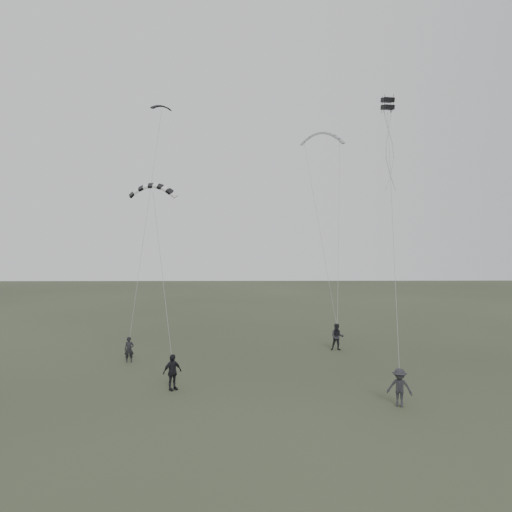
{
  "coord_description": "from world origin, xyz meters",
  "views": [
    {
      "loc": [
        0.08,
        -27.7,
        8.29
      ],
      "look_at": [
        0.52,
        5.09,
        7.14
      ],
      "focal_mm": 35.0,
      "sensor_mm": 36.0,
      "label": 1
    }
  ],
  "objects_px": {
    "flyer_left": "(129,350)",
    "flyer_far": "(400,387)",
    "flyer_center": "(172,372)",
    "kite_dark_small": "(161,106)",
    "flyer_right": "(337,337)",
    "kite_striped": "(153,186)",
    "kite_pale_large": "(322,133)",
    "kite_box": "(388,104)"
  },
  "relations": [
    {
      "from": "kite_striped",
      "to": "kite_box",
      "type": "height_order",
      "value": "kite_box"
    },
    {
      "from": "flyer_right",
      "to": "kite_striped",
      "type": "xyz_separation_m",
      "value": [
        -12.42,
        -5.98,
        10.55
      ]
    },
    {
      "from": "flyer_far",
      "to": "kite_dark_small",
      "type": "bearing_deg",
      "value": 157.04
    },
    {
      "from": "flyer_far",
      "to": "kite_pale_large",
      "type": "bearing_deg",
      "value": 116.93
    },
    {
      "from": "flyer_center",
      "to": "flyer_far",
      "type": "height_order",
      "value": "flyer_center"
    },
    {
      "from": "flyer_left",
      "to": "flyer_far",
      "type": "xyz_separation_m",
      "value": [
        15.48,
        -9.01,
        0.09
      ]
    },
    {
      "from": "flyer_center",
      "to": "kite_dark_small",
      "type": "relative_size",
      "value": 1.27
    },
    {
      "from": "flyer_center",
      "to": "flyer_far",
      "type": "xyz_separation_m",
      "value": [
        11.63,
        -2.82,
        -0.04
      ]
    },
    {
      "from": "flyer_left",
      "to": "flyer_far",
      "type": "height_order",
      "value": "flyer_far"
    },
    {
      "from": "kite_dark_small",
      "to": "kite_striped",
      "type": "relative_size",
      "value": 0.54
    },
    {
      "from": "flyer_right",
      "to": "kite_striped",
      "type": "distance_m",
      "value": 17.36
    },
    {
      "from": "flyer_far",
      "to": "kite_striped",
      "type": "height_order",
      "value": "kite_striped"
    },
    {
      "from": "flyer_far",
      "to": "flyer_center",
      "type": "bearing_deg",
      "value": -171.39
    },
    {
      "from": "flyer_center",
      "to": "kite_pale_large",
      "type": "xyz_separation_m",
      "value": [
        10.23,
        14.28,
        16.03
      ]
    },
    {
      "from": "flyer_left",
      "to": "flyer_right",
      "type": "xyz_separation_m",
      "value": [
        14.59,
        3.41,
        0.14
      ]
    },
    {
      "from": "kite_box",
      "to": "flyer_far",
      "type": "bearing_deg",
      "value": -112.47
    },
    {
      "from": "flyer_left",
      "to": "flyer_center",
      "type": "relative_size",
      "value": 0.87
    },
    {
      "from": "flyer_right",
      "to": "kite_box",
      "type": "height_order",
      "value": "kite_box"
    },
    {
      "from": "flyer_right",
      "to": "flyer_center",
      "type": "bearing_deg",
      "value": -131.82
    },
    {
      "from": "kite_box",
      "to": "kite_striped",
      "type": "bearing_deg",
      "value": 166.49
    },
    {
      "from": "flyer_center",
      "to": "flyer_far",
      "type": "relative_size",
      "value": 1.04
    },
    {
      "from": "flyer_center",
      "to": "flyer_far",
      "type": "bearing_deg",
      "value": -55.12
    },
    {
      "from": "flyer_far",
      "to": "kite_dark_small",
      "type": "xyz_separation_m",
      "value": [
        -14.12,
        14.21,
        17.45
      ]
    },
    {
      "from": "flyer_left",
      "to": "flyer_right",
      "type": "relative_size",
      "value": 0.86
    },
    {
      "from": "flyer_left",
      "to": "kite_pale_large",
      "type": "distance_m",
      "value": 22.91
    },
    {
      "from": "flyer_right",
      "to": "kite_striped",
      "type": "relative_size",
      "value": 0.69
    },
    {
      "from": "flyer_left",
      "to": "kite_box",
      "type": "xyz_separation_m",
      "value": [
        16.51,
        -2.65,
        15.68
      ]
    },
    {
      "from": "kite_dark_small",
      "to": "kite_box",
      "type": "relative_size",
      "value": 2.17
    },
    {
      "from": "flyer_center",
      "to": "kite_box",
      "type": "relative_size",
      "value": 2.77
    },
    {
      "from": "kite_dark_small",
      "to": "kite_pale_large",
      "type": "distance_m",
      "value": 13.11
    },
    {
      "from": "kite_pale_large",
      "to": "kite_striped",
      "type": "bearing_deg",
      "value": -123.93
    },
    {
      "from": "kite_box",
      "to": "flyer_right",
      "type": "bearing_deg",
      "value": 94.43
    },
    {
      "from": "flyer_center",
      "to": "kite_striped",
      "type": "distance_m",
      "value": 11.28
    },
    {
      "from": "flyer_right",
      "to": "flyer_left",
      "type": "bearing_deg",
      "value": -160.43
    },
    {
      "from": "flyer_center",
      "to": "kite_dark_small",
      "type": "bearing_deg",
      "value": 60.79
    },
    {
      "from": "flyer_left",
      "to": "kite_striped",
      "type": "bearing_deg",
      "value": -58.85
    },
    {
      "from": "flyer_far",
      "to": "kite_striped",
      "type": "bearing_deg",
      "value": 176.41
    },
    {
      "from": "kite_box",
      "to": "flyer_left",
      "type": "bearing_deg",
      "value": 157.7
    },
    {
      "from": "flyer_left",
      "to": "kite_dark_small",
      "type": "relative_size",
      "value": 1.1
    },
    {
      "from": "flyer_far",
      "to": "kite_pale_large",
      "type": "height_order",
      "value": "kite_pale_large"
    },
    {
      "from": "flyer_left",
      "to": "kite_striped",
      "type": "xyz_separation_m",
      "value": [
        2.17,
        -2.57,
        10.68
      ]
    },
    {
      "from": "flyer_far",
      "to": "kite_striped",
      "type": "distance_m",
      "value": 18.19
    }
  ]
}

